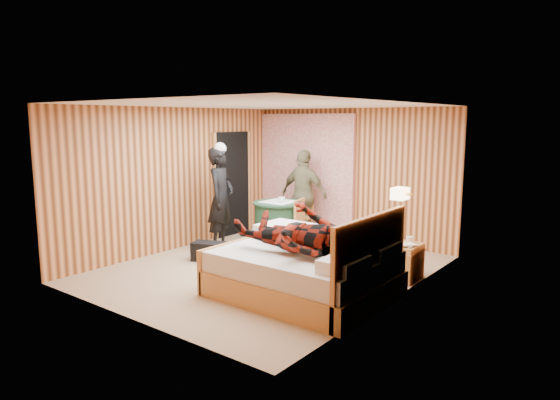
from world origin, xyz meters
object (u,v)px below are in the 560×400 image
Objects in this scene: woman_standing at (221,198)px; man_on_bed at (298,222)px; bed at (306,270)px; wall_lamp at (400,194)px; man_at_table at (304,195)px; nightstand at (405,261)px; round_table at (279,224)px; chair_near at (294,220)px; duffel_bag at (209,251)px; chair_far at (301,211)px.

man_on_bed is at bearing -137.19° from woman_standing.
bed is 1.23× the size of man_on_bed.
man_at_table is (-2.65, 1.53, -0.44)m from wall_lamp.
nightstand is at bearing 61.21° from bed.
wall_lamp is 0.28× the size of round_table.
man_at_table is (-0.33, 0.79, 0.34)m from chair_near.
duffel_bag is at bearing 165.21° from man_on_bed.
man_at_table is at bearing -47.11° from woman_standing.
wall_lamp reaches higher than chair_far.
bed reaches higher than round_table.
man_at_table reaches higher than duffel_bag.
nightstand is 2.87m from chair_far.
chair_near is 0.50× the size of woman_standing.
man_at_table is at bearing 155.52° from nightstand.
woman_standing reaches higher than duffel_bag.
duffel_bag is (-0.67, -1.43, -0.37)m from chair_near.
man_at_table is at bearing 125.60° from bed.
round_table is 1.15m from woman_standing.
chair_near is at bearing 170.07° from nightstand.
bed is (-0.81, -1.04, -0.96)m from wall_lamp.
wall_lamp is 1.63m from bed.
round_table is at bearing 164.23° from wall_lamp.
woman_standing is at bearing -174.48° from nightstand.
nightstand is 1.93m from man_on_bed.
duffel_bag is at bearing -160.59° from nightstand.
round_table is 1.03× the size of chair_near.
bed is 2.40× the size of chair_near.
wall_lamp is at bearing 52.24° from bed.
chair_far is (-0.02, 0.73, 0.12)m from round_table.
chair_far reaches higher than nightstand.
chair_far is (-2.67, 1.48, -0.76)m from wall_lamp.
man_at_table is at bearing 149.93° from wall_lamp.
chair_near is 0.53× the size of man_at_table.
wall_lamp is at bearing -45.11° from chair_far.
nightstand is at bearing 65.71° from man_on_bed.
nightstand is 3.11m from duffel_bag.
man_on_bed is (0.03, -0.23, 0.68)m from bed.
duffel_bag is at bearing -37.58° from chair_near.
woman_standing reaches higher than round_table.
bed reaches higher than duffel_bag.
woman_standing is (-0.72, -1.46, 0.37)m from chair_far.
man_on_bed is at bearing -121.34° from wall_lamp.
bed is at bearing 125.60° from man_at_table.
man_on_bed is (2.21, -0.58, 0.87)m from duffel_bag.
bed is at bearing -118.79° from nightstand.
bed is 1.26× the size of man_at_table.
woman_standing is at bearing -135.78° from round_table.
man_at_table is (0.02, 0.05, 0.32)m from chair_far.
wall_lamp is at bearing -111.28° from woman_standing.
man_on_bed reaches higher than chair_near.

